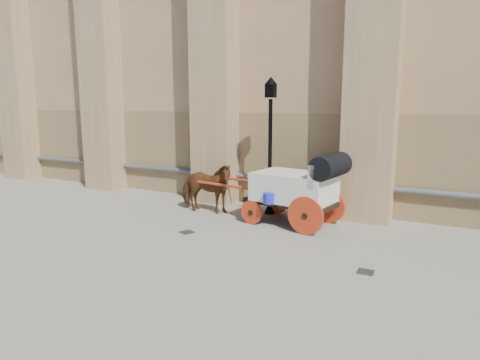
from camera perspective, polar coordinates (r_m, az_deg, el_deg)
The scene contains 6 objects.
ground at distance 11.21m, azimuth -8.36°, elevation -7.06°, with size 90.00×90.00×0.00m, color gray.
horse at distance 13.02m, azimuth -4.59°, elevation -1.02°, with size 0.84×1.84×1.55m, color brown.
carriage at distance 11.69m, azimuth 7.86°, elevation -0.81°, with size 4.74×1.87×2.02m.
street_lamp at distance 12.71m, azimuth 4.04°, elevation 5.07°, with size 0.38×0.38×4.06m.
drain_grate_near at distance 11.26m, azimuth -7.11°, elevation -6.91°, with size 0.32×0.32×0.01m, color black.
drain_grate_far at distance 9.04m, azimuth 16.40°, elevation -11.67°, with size 0.32×0.32×0.01m, color black.
Camera 1 is at (6.35, -8.62, 3.33)m, focal length 32.00 mm.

